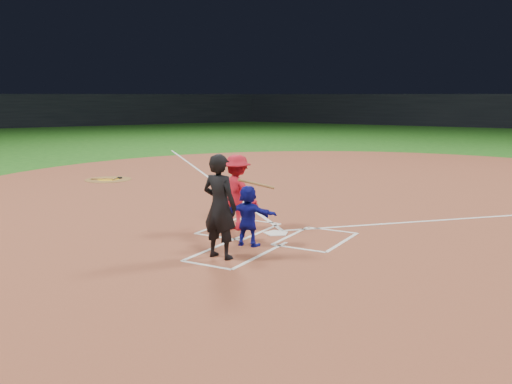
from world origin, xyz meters
The scene contains 13 objects.
ground centered at (0.00, 0.00, 0.00)m, with size 120.00×120.00×0.00m, color #1C5816.
home_plate_dirt centered at (0.00, 6.00, 0.01)m, with size 28.00×28.00×0.01m, color brown.
stadium_wall_far centered at (0.00, 48.00, 1.60)m, with size 80.00×1.20×3.20m, color black.
home_plate centered at (0.00, 0.00, 0.02)m, with size 0.60×0.60×0.02m, color white.
on_deck_circle centered at (-9.24, 4.32, 0.02)m, with size 1.70×1.70×0.01m, color brown.
on_deck_logo centered at (-9.24, 4.32, 0.02)m, with size 0.80×0.80×0.00m, color gold.
on_deck_bat_a centered at (-9.09, 4.57, 0.05)m, with size 0.06×0.06×0.84m, color olive.
on_deck_bat_b centered at (-9.44, 4.22, 0.05)m, with size 0.06×0.06×0.84m, color #A2723B.
bat_weight_donut centered at (-9.04, 4.72, 0.05)m, with size 0.19×0.19×0.05m, color black.
catcher centered at (-0.03, -1.21, 0.65)m, with size 1.18×0.38×1.27m, color #121697.
umpire centered at (-0.05, -2.25, 1.02)m, with size 0.73×0.48×2.01m, color black.
chalk_markings centered at (0.00, 5.29, 0.01)m, with size 28.35×17.32×0.01m.
batter_at_plate centered at (-1.00, -0.07, 0.89)m, with size 1.52×0.84×1.74m.
Camera 1 is at (5.76, -11.15, 3.11)m, focal length 40.00 mm.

